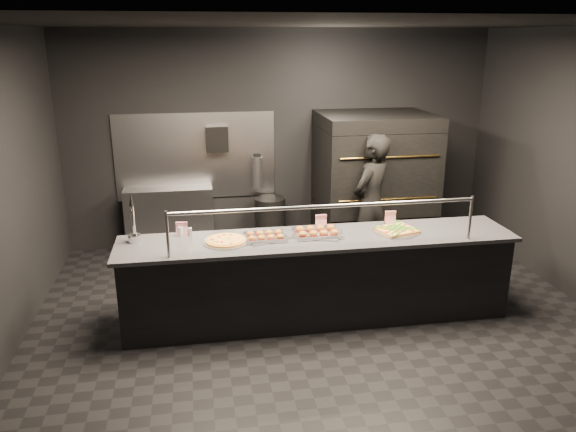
# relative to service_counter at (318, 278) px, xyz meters

# --- Properties ---
(room) EXTENTS (6.04, 6.00, 3.00)m
(room) POSITION_rel_service_counter_xyz_m (-0.02, 0.05, 1.03)
(room) COLOR black
(room) RESTS_ON ground
(service_counter) EXTENTS (4.10, 0.78, 1.37)m
(service_counter) POSITION_rel_service_counter_xyz_m (0.00, 0.00, 0.00)
(service_counter) COLOR black
(service_counter) RESTS_ON ground
(pizza_oven) EXTENTS (1.50, 1.23, 1.91)m
(pizza_oven) POSITION_rel_service_counter_xyz_m (1.20, 1.90, 0.50)
(pizza_oven) COLOR black
(pizza_oven) RESTS_ON ground
(prep_shelf) EXTENTS (1.20, 0.35, 0.90)m
(prep_shelf) POSITION_rel_service_counter_xyz_m (-1.60, 2.32, -0.01)
(prep_shelf) COLOR #99999E
(prep_shelf) RESTS_ON ground
(towel_dispenser) EXTENTS (0.30, 0.20, 0.35)m
(towel_dispenser) POSITION_rel_service_counter_xyz_m (-0.90, 2.39, 1.09)
(towel_dispenser) COLOR black
(towel_dispenser) RESTS_ON room
(fire_extinguisher) EXTENTS (0.14, 0.14, 0.51)m
(fire_extinguisher) POSITION_rel_service_counter_xyz_m (-0.35, 2.40, 0.60)
(fire_extinguisher) COLOR #B2B2B7
(fire_extinguisher) RESTS_ON room
(beer_tap) EXTENTS (0.13, 0.19, 0.51)m
(beer_tap) POSITION_rel_service_counter_xyz_m (-1.85, 0.17, 0.60)
(beer_tap) COLOR silver
(beer_tap) RESTS_ON service_counter
(round_pizza) EXTENTS (0.47, 0.47, 0.03)m
(round_pizza) POSITION_rel_service_counter_xyz_m (-0.95, 0.01, 0.47)
(round_pizza) COLOR silver
(round_pizza) RESTS_ON service_counter
(slider_tray_a) EXTENTS (0.50, 0.44, 0.07)m
(slider_tray_a) POSITION_rel_service_counter_xyz_m (-0.55, 0.04, 0.48)
(slider_tray_a) COLOR silver
(slider_tray_a) RESTS_ON service_counter
(slider_tray_b) EXTENTS (0.58, 0.51, 0.08)m
(slider_tray_b) POSITION_rel_service_counter_xyz_m (-0.00, 0.07, 0.49)
(slider_tray_b) COLOR silver
(slider_tray_b) RESTS_ON service_counter
(square_pizza) EXTENTS (0.48, 0.48, 0.05)m
(square_pizza) POSITION_rel_service_counter_xyz_m (0.85, 0.02, 0.47)
(square_pizza) COLOR silver
(square_pizza) RESTS_ON service_counter
(condiment_jar) EXTENTS (0.15, 0.06, 0.10)m
(condiment_jar) POSITION_rel_service_counter_xyz_m (-1.37, 0.28, 0.50)
(condiment_jar) COLOR silver
(condiment_jar) RESTS_ON service_counter
(tent_cards) EXTENTS (2.37, 0.04, 0.15)m
(tent_cards) POSITION_rel_service_counter_xyz_m (-0.14, 0.28, 0.53)
(tent_cards) COLOR white
(tent_cards) RESTS_ON service_counter
(trash_bin) EXTENTS (0.43, 0.43, 0.72)m
(trash_bin) POSITION_rel_service_counter_xyz_m (-0.20, 2.22, -0.10)
(trash_bin) COLOR black
(trash_bin) RESTS_ON ground
(worker) EXTENTS (0.76, 0.74, 1.76)m
(worker) POSITION_rel_service_counter_xyz_m (0.95, 1.21, 0.42)
(worker) COLOR black
(worker) RESTS_ON ground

